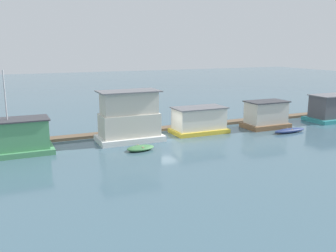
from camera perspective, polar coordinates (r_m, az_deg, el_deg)
ground_plane at (r=39.12m, az=-0.60°, el=-1.72°), size 200.00×200.00×0.00m
dock_walkway at (r=42.01m, az=-2.37°, el=-0.55°), size 59.60×1.44×0.30m
houseboat_green at (r=35.43m, az=-22.55°, el=-1.66°), size 6.65×3.45×7.40m
houseboat_white at (r=37.41m, az=-5.92°, el=1.21°), size 6.50×3.63×5.07m
houseboat_yellow at (r=41.02m, az=4.75°, el=0.85°), size 6.04×3.38×2.84m
houseboat_brown at (r=44.93m, az=14.70°, el=1.63°), size 5.15×3.24×3.12m
houseboat_teal at (r=51.72m, az=23.54°, el=2.44°), size 5.82×3.93×3.32m
dinghy_green at (r=34.34m, az=-4.21°, el=-3.36°), size 2.82×1.81×0.44m
dinghy_navy at (r=43.26m, az=18.04°, el=-0.65°), size 4.22×1.16×0.48m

